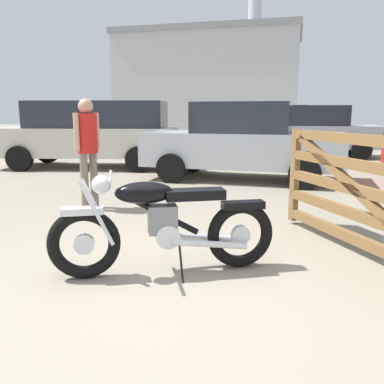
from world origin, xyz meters
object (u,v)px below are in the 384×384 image
at_px(red_hatchback_near, 243,141).
at_px(vintage_motorcycle, 163,225).
at_px(bystander, 87,142).
at_px(dark_sedan_left, 313,131).
at_px(silver_sedan_mid, 271,124).
at_px(blue_hatchback_right, 92,132).
at_px(timber_gate, 379,192).

bearing_deg(red_hatchback_near, vintage_motorcycle, -88.09).
bearing_deg(bystander, dark_sedan_left, -90.60).
bearing_deg(vintage_motorcycle, dark_sedan_left, -124.05).
distance_m(bystander, silver_sedan_mid, 12.51).
bearing_deg(blue_hatchback_right, red_hatchback_near, 154.75).
height_order(bystander, red_hatchback_near, red_hatchback_near).
xyz_separation_m(timber_gate, red_hatchback_near, (-1.73, 4.76, 0.13)).
xyz_separation_m(red_hatchback_near, dark_sedan_left, (1.88, 5.18, 0.00)).
bearing_deg(red_hatchback_near, blue_hatchback_right, 168.24).
height_order(timber_gate, silver_sedan_mid, silver_sedan_mid).
height_order(timber_gate, dark_sedan_left, dark_sedan_left).
height_order(timber_gate, red_hatchback_near, red_hatchback_near).
distance_m(timber_gate, silver_sedan_mid, 13.83).
relative_size(bystander, blue_hatchback_right, 0.34).
xyz_separation_m(vintage_motorcycle, timber_gate, (1.97, 0.69, 0.25)).
bearing_deg(red_hatchback_near, silver_sedan_mid, 91.83).
relative_size(dark_sedan_left, silver_sedan_mid, 0.87).
xyz_separation_m(bystander, dark_sedan_left, (3.92, 8.43, -0.18)).
xyz_separation_m(timber_gate, bystander, (-3.77, 1.51, 0.32)).
bearing_deg(bystander, blue_hatchback_right, -40.80).
bearing_deg(timber_gate, blue_hatchback_right, 14.10).
bearing_deg(timber_gate, red_hatchback_near, -10.34).
distance_m(timber_gate, red_hatchback_near, 5.07).
height_order(dark_sedan_left, silver_sedan_mid, silver_sedan_mid).
distance_m(vintage_motorcycle, red_hatchback_near, 5.47).
height_order(vintage_motorcycle, timber_gate, timber_gate).
distance_m(blue_hatchback_right, dark_sedan_left, 7.18).
relative_size(timber_gate, silver_sedan_mid, 0.46).
distance_m(bystander, red_hatchback_near, 3.84).
bearing_deg(blue_hatchback_right, timber_gate, 125.38).
height_order(bystander, blue_hatchback_right, blue_hatchback_right).
distance_m(vintage_motorcycle, silver_sedan_mid, 14.48).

